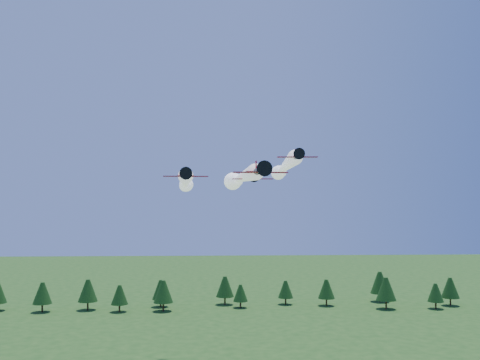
{
  "coord_description": "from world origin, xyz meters",
  "views": [
    {
      "loc": [
        -5.31,
        -85.7,
        37.86
      ],
      "look_at": [
        -1.27,
        0.0,
        41.52
      ],
      "focal_mm": 40.0,
      "sensor_mm": 36.0,
      "label": 1
    }
  ],
  "objects_px": {
    "plane_lead": "(241,178)",
    "plane_left": "(185,183)",
    "plane_slot": "(252,177)",
    "plane_right": "(283,169)"
  },
  "relations": [
    {
      "from": "plane_slot",
      "to": "plane_lead",
      "type": "bearing_deg",
      "value": 101.16
    },
    {
      "from": "plane_right",
      "to": "plane_slot",
      "type": "relative_size",
      "value": 7.69
    },
    {
      "from": "plane_lead",
      "to": "plane_left",
      "type": "bearing_deg",
      "value": 116.78
    },
    {
      "from": "plane_lead",
      "to": "plane_slot",
      "type": "xyz_separation_m",
      "value": [
        1.62,
        -8.39,
        -0.29
      ]
    },
    {
      "from": "plane_lead",
      "to": "plane_left",
      "type": "distance_m",
      "value": 22.51
    },
    {
      "from": "plane_left",
      "to": "plane_right",
      "type": "height_order",
      "value": "plane_right"
    },
    {
      "from": "plane_left",
      "to": "plane_slot",
      "type": "height_order",
      "value": "plane_left"
    },
    {
      "from": "plane_lead",
      "to": "plane_right",
      "type": "xyz_separation_m",
      "value": [
        10.4,
        18.47,
        2.97
      ]
    },
    {
      "from": "plane_left",
      "to": "plane_lead",
      "type": "bearing_deg",
      "value": -62.65
    },
    {
      "from": "plane_right",
      "to": "plane_slot",
      "type": "bearing_deg",
      "value": -104.7
    }
  ]
}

